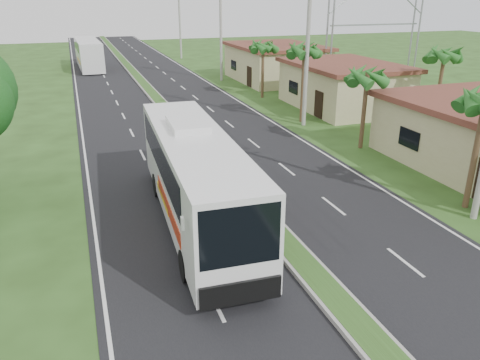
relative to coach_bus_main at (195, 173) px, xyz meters
name	(u,v)px	position (x,y,z in m)	size (l,w,h in m)	color
ground	(317,281)	(2.66, -5.47, -2.22)	(180.00, 180.00, 0.00)	#284318
road_asphalt	(182,128)	(2.66, 14.53, -2.21)	(14.00, 160.00, 0.02)	black
median_strip	(182,127)	(2.66, 14.53, -2.12)	(1.20, 160.00, 0.18)	gray
lane_edge_left	(83,137)	(-4.04, 14.53, -2.22)	(0.12, 160.00, 0.01)	silver
lane_edge_right	(270,121)	(9.36, 14.53, -2.22)	(0.12, 160.00, 0.01)	silver
shop_mid	(343,85)	(16.66, 16.53, -0.36)	(7.60, 10.60, 3.67)	tan
shop_far	(275,62)	(16.66, 30.53, -0.29)	(8.60, 11.60, 3.82)	tan
palm_verge_b	(367,76)	(12.06, 6.53, 2.14)	(2.40, 2.40, 5.05)	#473321
palm_verge_c	(304,50)	(11.46, 13.53, 2.90)	(2.40, 2.40, 5.85)	#473321
palm_verge_d	(263,46)	(11.96, 22.53, 2.33)	(2.40, 2.40, 5.25)	#473321
palm_behind_shop	(445,55)	(20.16, 9.53, 2.71)	(2.40, 2.40, 5.65)	#473321
utility_pole_b	(308,35)	(11.14, 12.53, 4.04)	(3.20, 0.28, 12.00)	gray
utility_pole_c	(221,26)	(11.16, 32.53, 3.45)	(1.60, 0.28, 11.00)	gray
utility_pole_d	(180,20)	(11.16, 52.53, 3.20)	(1.60, 0.28, 10.50)	gray
billboard_lattice	(376,16)	(24.66, 24.53, 4.60)	(10.18, 1.18, 12.07)	gray
coach_bus_main	(195,173)	(0.00, 0.00, 0.00)	(3.19, 12.60, 4.04)	white
coach_bus_far	(89,52)	(-2.02, 46.39, -0.23)	(3.00, 12.11, 3.51)	silver
motorcyclist	(239,187)	(2.29, 1.20, -1.42)	(1.85, 0.69, 2.26)	black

